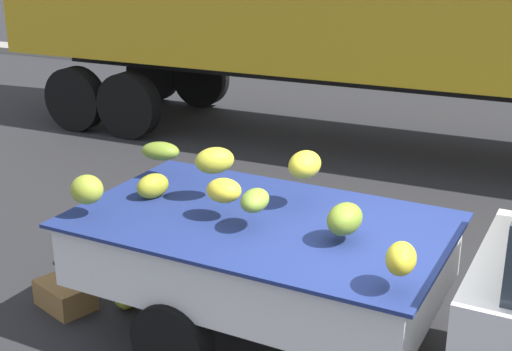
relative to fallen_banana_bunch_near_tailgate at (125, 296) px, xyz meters
The scene contains 2 objects.
fallen_banana_bunch_near_tailgate is the anchor object (origin of this frame).
produce_crate 0.54m from the fallen_banana_bunch_near_tailgate, 155.45° to the right, with size 0.52×0.36×0.24m, color olive.
Camera 1 is at (0.81, -4.64, 3.28)m, focal length 49.34 mm.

